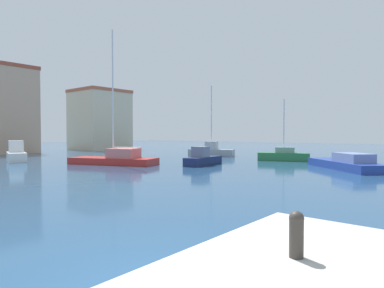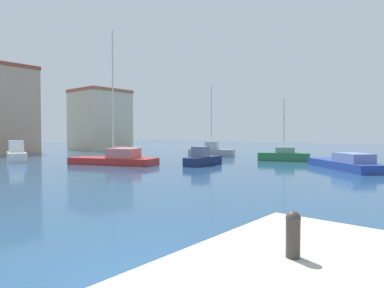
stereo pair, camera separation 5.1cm
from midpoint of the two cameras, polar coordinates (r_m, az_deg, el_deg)
water at (r=30.79m, az=-12.03°, el=-3.21°), size 160.00×160.00×0.00m
mooring_bollard at (r=4.64m, az=17.11°, el=-14.20°), size 0.19×0.19×0.61m
sailboat_green_distant_east at (r=33.87m, az=15.39°, el=-1.90°), size 3.26×5.11×6.03m
motorboat_white_far_left at (r=36.18m, az=-27.89°, el=-1.58°), size 2.77×4.57×2.00m
motorboat_navy_near_pier at (r=28.05m, az=1.78°, el=-2.56°), size 4.42×1.93×1.58m
sailboat_grey_center_channel at (r=39.61m, az=3.29°, el=-1.19°), size 3.39×5.56×8.34m
sailboat_red_mid_harbor at (r=29.53m, az=-12.94°, el=-2.40°), size 5.11×8.02×11.57m
motorboat_blue_inner_mooring at (r=27.31m, az=24.86°, el=-3.01°), size 6.84×6.95×1.25m
warehouse_block at (r=59.62m, az=-15.50°, el=4.01°), size 8.12×8.06×10.15m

